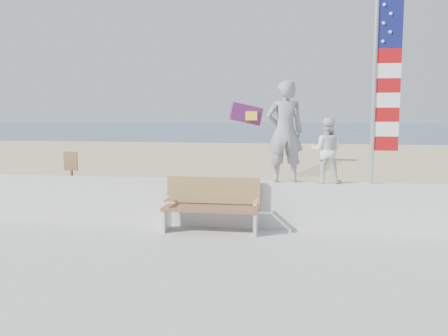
{
  "coord_description": "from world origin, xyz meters",
  "views": [
    {
      "loc": [
        1.62,
        -7.08,
        2.4
      ],
      "look_at": [
        0.2,
        1.8,
        1.35
      ],
      "focal_mm": 38.0,
      "sensor_mm": 36.0,
      "label": 1
    }
  ],
  "objects_px": {
    "adult": "(285,132)",
    "child": "(326,151)",
    "flag": "(382,80)",
    "bench": "(212,204)"
  },
  "relations": [
    {
      "from": "adult",
      "to": "child",
      "type": "height_order",
      "value": "adult"
    },
    {
      "from": "adult",
      "to": "flag",
      "type": "height_order",
      "value": "flag"
    },
    {
      "from": "adult",
      "to": "bench",
      "type": "height_order",
      "value": "adult"
    },
    {
      "from": "adult",
      "to": "bench",
      "type": "bearing_deg",
      "value": 6.53
    },
    {
      "from": "child",
      "to": "flag",
      "type": "height_order",
      "value": "flag"
    },
    {
      "from": "bench",
      "to": "flag",
      "type": "bearing_deg",
      "value": 8.41
    },
    {
      "from": "child",
      "to": "bench",
      "type": "bearing_deg",
      "value": 17.0
    },
    {
      "from": "bench",
      "to": "flag",
      "type": "xyz_separation_m",
      "value": [
        3.07,
        0.45,
        2.3
      ]
    },
    {
      "from": "adult",
      "to": "bench",
      "type": "xyz_separation_m",
      "value": [
        -1.34,
        -0.45,
        -1.36
      ]
    },
    {
      "from": "adult",
      "to": "flag",
      "type": "relative_size",
      "value": 0.55
    }
  ]
}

